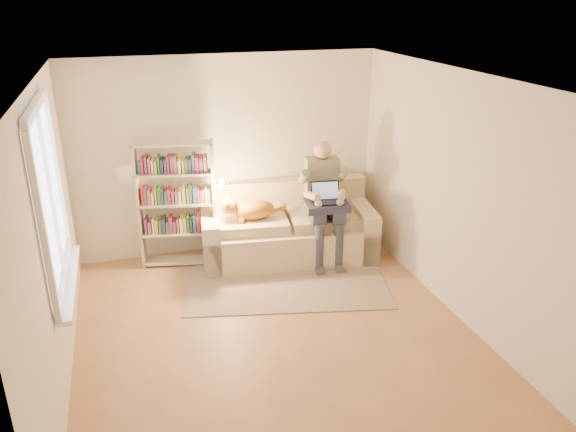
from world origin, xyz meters
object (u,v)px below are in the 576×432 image
object	(u,v)px
sofa	(287,231)
bookshelf	(177,198)
person	(324,195)
cat	(246,210)
laptop	(328,197)

from	to	relation	value
sofa	bookshelf	xyz separation A→B (m)	(-1.39, 0.15, 0.55)
person	bookshelf	world-z (taller)	bookshelf
cat	person	bearing A→B (deg)	-1.19
sofa	cat	world-z (taller)	sofa
cat	bookshelf	distance (m)	0.88
sofa	laptop	size ratio (longest dim) A/B	5.82
person	laptop	distance (m)	0.14
sofa	laptop	distance (m)	0.79
bookshelf	person	bearing A→B (deg)	-0.20
person	sofa	bearing A→B (deg)	159.94
cat	bookshelf	bearing A→B (deg)	172.75
laptop	bookshelf	distance (m)	1.89
person	bookshelf	size ratio (longest dim) A/B	0.96
cat	laptop	xyz separation A→B (m)	(0.99, -0.29, 0.17)
person	bookshelf	bearing A→B (deg)	176.01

